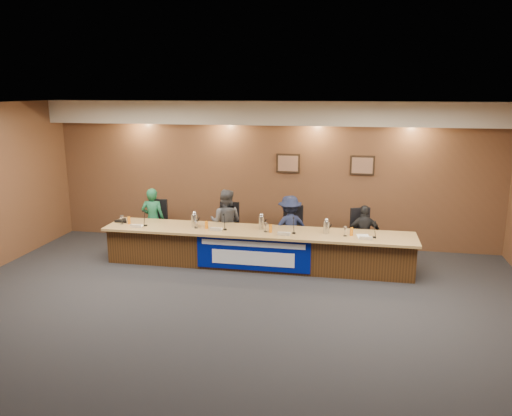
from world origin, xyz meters
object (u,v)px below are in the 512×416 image
at_px(panelist_a, 153,219).
at_px(office_chair_d, 364,239).
at_px(dais_body, 257,249).
at_px(carafe_left, 195,221).
at_px(carafe_right, 326,227).
at_px(panelist_d, 364,234).
at_px(office_chair_b, 227,231).
at_px(panelist_b, 226,222).
at_px(carafe_mid, 261,223).
at_px(office_chair_a, 155,227).
at_px(speakerphone, 122,221).
at_px(office_chair_c, 290,235).
at_px(panelist_c, 290,227).
at_px(banner, 253,254).

xyz_separation_m(panelist_a, office_chair_d, (4.49, 0.10, -0.21)).
bearing_deg(dais_body, carafe_left, -177.97).
bearing_deg(carafe_right, panelist_d, 39.02).
relative_size(office_chair_b, office_chair_d, 1.00).
bearing_deg(panelist_b, carafe_mid, 148.77).
xyz_separation_m(office_chair_a, speakerphone, (-0.45, -0.64, 0.30)).
distance_m(panelist_b, speakerphone, 2.15).
relative_size(carafe_left, carafe_mid, 0.99).
bearing_deg(office_chair_a, panelist_d, -0.79).
height_order(panelist_b, carafe_mid, panelist_b).
bearing_deg(office_chair_c, panelist_c, -80.98).
height_order(banner, office_chair_b, banner).
bearing_deg(office_chair_a, office_chair_d, 0.48).
bearing_deg(panelist_a, carafe_right, 165.54).
height_order(panelist_b, office_chair_c, panelist_b).
bearing_deg(panelist_b, office_chair_c, -174.88).
distance_m(panelist_d, office_chair_a, 4.49).
distance_m(panelist_d, speakerphone, 4.98).
xyz_separation_m(office_chair_a, carafe_left, (1.15, -0.73, 0.40)).
height_order(panelist_d, office_chair_d, panelist_d).
bearing_deg(speakerphone, carafe_right, -0.65).
xyz_separation_m(office_chair_c, speakerphone, (-3.44, -0.64, 0.30)).
xyz_separation_m(panelist_d, carafe_right, (-0.73, -0.59, 0.27)).
distance_m(office_chair_d, carafe_right, 1.08).
xyz_separation_m(banner, panelist_b, (-0.78, 1.00, 0.33)).
bearing_deg(office_chair_d, carafe_right, -160.62).
bearing_deg(office_chair_a, banner, -24.01).
height_order(office_chair_a, speakerphone, speakerphone).
relative_size(panelist_a, office_chair_b, 2.87).
distance_m(dais_body, speakerphone, 2.89).
height_order(office_chair_b, office_chair_c, same).
distance_m(panelist_c, carafe_left, 1.95).
xyz_separation_m(panelist_b, panelist_c, (1.36, 0.00, -0.04)).
relative_size(panelist_c, panelist_d, 1.11).
bearing_deg(speakerphone, dais_body, -0.83).
relative_size(panelist_d, carafe_right, 5.01).
relative_size(panelist_a, carafe_mid, 5.23).
relative_size(carafe_right, speakerphone, 0.75).
bearing_deg(panelist_a, carafe_left, 145.78).
relative_size(office_chair_b, carafe_left, 1.85).
bearing_deg(office_chair_d, dais_body, 174.09).
relative_size(panelist_d, carafe_mid, 4.54).
relative_size(panelist_d, office_chair_b, 2.49).
xyz_separation_m(panelist_b, office_chair_c, (1.36, 0.10, -0.23)).
height_order(office_chair_a, office_chair_c, same).
height_order(carafe_mid, carafe_right, carafe_mid).
distance_m(banner, office_chair_c, 1.24).
bearing_deg(banner, speakerphone, 170.94).
xyz_separation_m(panelist_b, panelist_d, (2.86, 0.00, -0.11)).
height_order(office_chair_a, carafe_right, carafe_right).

